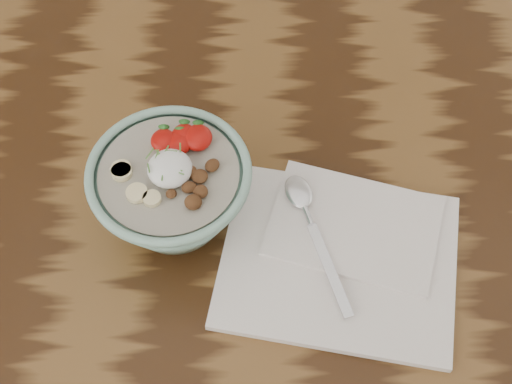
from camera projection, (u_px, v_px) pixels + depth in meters
The scene contains 4 objects.
table at pixel (334, 252), 99.02cm from camera, with size 160.00×90.00×75.00cm.
breakfast_bowl at pixel (172, 190), 85.65cm from camera, with size 19.43×19.43×12.92cm.
napkin at pixel (342, 253), 87.75cm from camera, with size 32.29×28.21×1.75cm.
spoon at pixel (306, 211), 89.27cm from camera, with size 8.08×20.00×1.06cm.
Camera 1 is at (-11.40, -44.70, 154.39)cm, focal length 50.00 mm.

